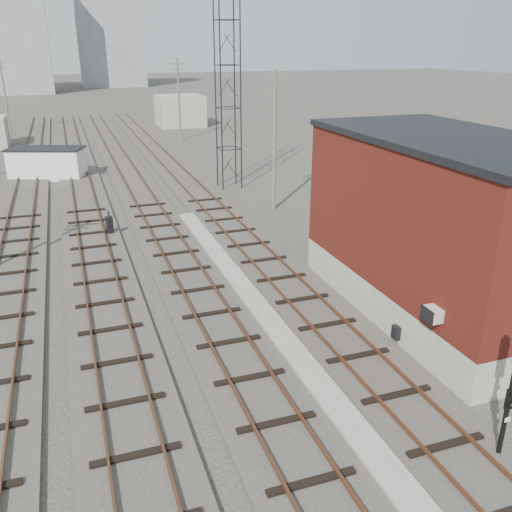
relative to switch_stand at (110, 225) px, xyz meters
name	(u,v)px	position (x,y,z in m)	size (l,w,h in m)	color
ground	(122,141)	(4.43, 33.98, -0.66)	(320.00, 320.00, 0.00)	#282621
track_right	(181,177)	(6.93, 12.98, -0.56)	(3.20, 90.00, 0.39)	#332D28
track_mid_right	(132,181)	(2.93, 12.98, -0.56)	(3.20, 90.00, 0.39)	#332D28
track_mid_left	(81,185)	(-1.07, 12.98, -0.56)	(3.20, 90.00, 0.39)	#332D28
track_left	(26,189)	(-5.07, 12.98, -0.56)	(3.20, 90.00, 0.39)	#332D28
platform_curb	(260,310)	(4.93, -12.02, -0.53)	(0.90, 28.00, 0.26)	gray
brick_building	(443,227)	(11.92, -14.02, 2.97)	(6.54, 12.20, 7.22)	gray
lattice_tower	(228,87)	(9.93, 8.98, 6.84)	(1.60, 1.60, 15.00)	black
utility_pole_left_c	(5,94)	(-8.07, 43.98, 4.13)	(1.80, 0.24, 9.00)	#595147
utility_pole_right_a	(274,138)	(10.93, 1.98, 4.13)	(1.80, 0.24, 9.00)	#595147
utility_pole_right_b	(179,97)	(10.93, 31.98, 4.13)	(1.80, 0.24, 9.00)	#595147
apartment_right	(110,34)	(12.43, 123.98, 12.34)	(16.00, 12.00, 26.00)	gray
shed_right	(180,111)	(13.43, 43.98, 1.34)	(6.00, 6.00, 4.00)	gray
switch_stand	(110,225)	(0.00, 0.00, 0.00)	(0.43, 0.43, 1.41)	black
site_trailer	(47,163)	(-3.45, 16.65, 0.61)	(6.55, 4.50, 2.54)	white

